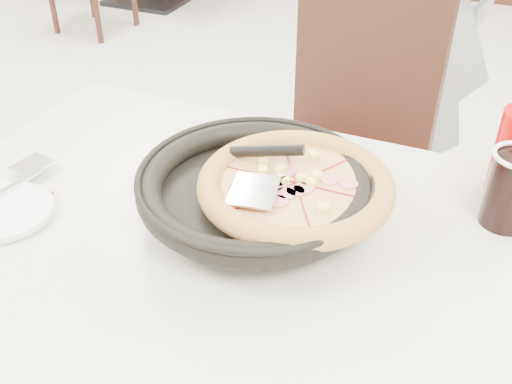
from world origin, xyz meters
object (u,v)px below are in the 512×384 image
at_px(main_table, 246,377).
at_px(chair_far, 331,175).
at_px(pizza, 295,193).
at_px(pizza_pan, 256,196).
at_px(cola_glass, 511,191).
at_px(side_plate, 5,212).

xyz_separation_m(main_table, chair_far, (-0.02, 0.64, 0.10)).
bearing_deg(chair_far, pizza, 106.42).
xyz_separation_m(pizza_pan, cola_glass, (0.40, 0.15, 0.02)).
relative_size(main_table, chair_far, 1.26).
relative_size(pizza, cola_glass, 2.22).
distance_m(chair_far, cola_glass, 0.69).
bearing_deg(cola_glass, side_plate, -158.00).
bearing_deg(side_plate, cola_glass, 22.00).
relative_size(chair_far, cola_glass, 7.31).
height_order(pizza_pan, pizza, pizza).
relative_size(pizza_pan, pizza, 1.25).
bearing_deg(pizza_pan, cola_glass, 20.43).
xyz_separation_m(main_table, pizza_pan, (-0.00, 0.06, 0.42)).
bearing_deg(pizza, main_table, -133.26).
bearing_deg(main_table, side_plate, -164.08).
height_order(main_table, cola_glass, cola_glass).
height_order(main_table, pizza, pizza).
xyz_separation_m(main_table, side_plate, (-0.41, -0.12, 0.38)).
bearing_deg(pizza, chair_far, 98.76).
bearing_deg(side_plate, pizza, 21.38).
xyz_separation_m(chair_far, pizza, (0.09, -0.57, 0.34)).
height_order(main_table, chair_far, chair_far).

